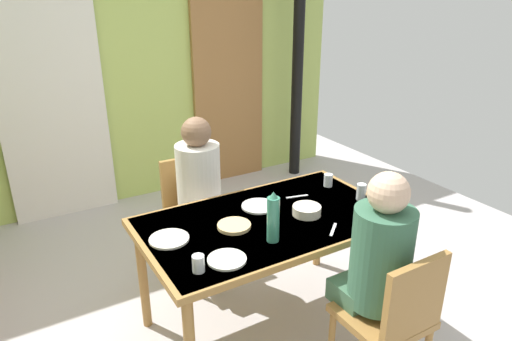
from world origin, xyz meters
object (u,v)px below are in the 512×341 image
chair_far_diner (193,210)px  water_bottle_green_near (273,218)px  chair_near_diner (393,317)px  serving_bowl_center (307,210)px  dining_table (269,229)px  person_near_diner (379,254)px  person_far_diner (199,180)px

chair_far_diner → water_bottle_green_near: water_bottle_green_near is taller
chair_near_diner → serving_bowl_center: (-0.01, 0.72, 0.27)m
dining_table → person_near_diner: size_ratio=1.94×
chair_near_diner → person_far_diner: bearing=104.7°
water_bottle_green_near → person_near_diner: bearing=-51.1°
chair_far_diner → person_far_diner: 0.31m
dining_table → serving_bowl_center: (0.22, -0.07, 0.10)m
dining_table → chair_far_diner: size_ratio=1.71×
chair_near_diner → person_near_diner: bearing=90.0°
person_far_diner → serving_bowl_center: 0.81m
person_far_diner → water_bottle_green_near: 0.88m
dining_table → person_near_diner: 0.70m
chair_near_diner → person_near_diner: person_near_diner is taller
dining_table → person_near_diner: (0.23, -0.65, 0.11)m
chair_near_diner → water_bottle_green_near: 0.76m
serving_bowl_center → chair_far_diner: bearing=113.1°
dining_table → person_far_diner: size_ratio=1.94×
dining_table → chair_near_diner: 0.84m
water_bottle_green_near → person_far_diner: bearing=92.1°
chair_far_diner → dining_table: bearing=100.8°
chair_near_diner → person_far_diner: 1.52m
dining_table → serving_bowl_center: bearing=-18.4°
chair_near_diner → chair_far_diner: bearing=103.5°
chair_near_diner → serving_bowl_center: chair_near_diner is taller
serving_bowl_center → chair_near_diner: bearing=-89.1°
person_near_diner → person_far_diner: (-0.38, 1.30, 0.00)m
dining_table → chair_near_diner: bearing=-73.8°
serving_bowl_center → dining_table: bearing=161.6°
person_near_diner → chair_near_diner: bearing=-90.0°
chair_far_diner → person_near_diner: size_ratio=1.13×
person_near_diner → water_bottle_green_near: bearing=128.9°
serving_bowl_center → person_near_diner: bearing=-88.9°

